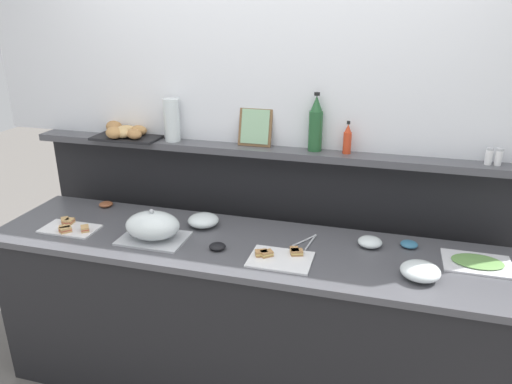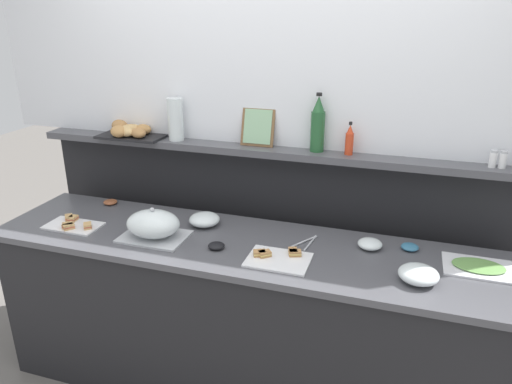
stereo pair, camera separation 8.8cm
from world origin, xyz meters
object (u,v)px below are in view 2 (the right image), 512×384
object	(u,v)px
wine_bottle_green	(318,125)
glass_bowl_small	(370,244)
serving_cloche	(153,225)
condiment_bowl_cream	(410,247)
serving_tongs	(307,242)
framed_picture	(258,127)
sandwich_platter_rear	(73,225)
glass_bowl_medium	(418,275)
water_carafe	(176,119)
salt_shaker	(493,159)
bread_basket	(129,131)
sandwich_platter_side	(278,258)
condiment_bowl_red	(110,202)
cold_cuts_platter	(478,267)
glass_bowl_large	(204,220)
hot_sauce_bottle	(349,140)
condiment_bowl_dark	(216,246)
pepper_shaker	(503,160)

from	to	relation	value
wine_bottle_green	glass_bowl_small	bearing A→B (deg)	-41.04
serving_cloche	condiment_bowl_cream	distance (m)	1.30
serving_tongs	framed_picture	size ratio (longest dim) A/B	0.86
sandwich_platter_rear	glass_bowl_medium	bearing A→B (deg)	-0.38
water_carafe	sandwich_platter_rear	bearing A→B (deg)	-127.21
sandwich_platter_rear	salt_shaker	size ratio (longest dim) A/B	3.47
wine_bottle_green	bread_basket	size ratio (longest dim) A/B	0.76
sandwich_platter_side	condiment_bowl_red	world-z (taller)	sandwich_platter_side
water_carafe	glass_bowl_medium	bearing A→B (deg)	-20.60
water_carafe	cold_cuts_platter	bearing A→B (deg)	-11.20
condiment_bowl_cream	sandwich_platter_rear	bearing A→B (deg)	-170.81
glass_bowl_large	water_carafe	world-z (taller)	water_carafe
hot_sauce_bottle	sandwich_platter_side	bearing A→B (deg)	-113.15
condiment_bowl_cream	condiment_bowl_dark	bearing A→B (deg)	-162.93
pepper_shaker	salt_shaker	bearing A→B (deg)	180.00
cold_cuts_platter	framed_picture	distance (m)	1.33
condiment_bowl_dark	framed_picture	bearing A→B (deg)	85.83
condiment_bowl_dark	framed_picture	distance (m)	0.74
cold_cuts_platter	serving_cloche	distance (m)	1.59
serving_cloche	condiment_bowl_cream	world-z (taller)	serving_cloche
serving_cloche	glass_bowl_large	world-z (taller)	serving_cloche
cold_cuts_platter	condiment_bowl_cream	distance (m)	0.32
glass_bowl_large	water_carafe	distance (m)	0.63
condiment_bowl_dark	pepper_shaker	bearing A→B (deg)	21.60
condiment_bowl_red	serving_tongs	bearing A→B (deg)	-6.45
cold_cuts_platter	pepper_shaker	world-z (taller)	pepper_shaker
sandwich_platter_rear	condiment_bowl_dark	distance (m)	0.85
cold_cuts_platter	sandwich_platter_rear	bearing A→B (deg)	-174.84
cold_cuts_platter	hot_sauce_bottle	bearing A→B (deg)	152.79
salt_shaker	water_carafe	xyz separation A→B (m)	(-1.71, 0.00, 0.08)
condiment_bowl_red	water_carafe	world-z (taller)	water_carafe
salt_shaker	framed_picture	world-z (taller)	framed_picture
cold_cuts_platter	glass_bowl_medium	distance (m)	0.33
pepper_shaker	glass_bowl_small	bearing A→B (deg)	-154.08
pepper_shaker	water_carafe	xyz separation A→B (m)	(-1.75, 0.00, 0.08)
serving_cloche	framed_picture	bearing A→B (deg)	53.95
serving_tongs	condiment_bowl_dark	bearing A→B (deg)	-154.98
cold_cuts_platter	glass_bowl_large	size ratio (longest dim) A/B	1.81
sandwich_platter_rear	condiment_bowl_cream	xyz separation A→B (m)	(1.76, 0.29, 0.00)
salt_shaker	framed_picture	bearing A→B (deg)	178.18
cold_cuts_platter	framed_picture	bearing A→B (deg)	162.62
sandwich_platter_side	framed_picture	distance (m)	0.80
condiment_bowl_cream	serving_cloche	bearing A→B (deg)	-167.97
condiment_bowl_dark	wine_bottle_green	xyz separation A→B (m)	(0.38, 0.54, 0.52)
bread_basket	hot_sauce_bottle	bearing A→B (deg)	1.23
glass_bowl_small	condiment_bowl_cream	distance (m)	0.20
sandwich_platter_rear	condiment_bowl_cream	size ratio (longest dim) A/B	3.54
serving_cloche	framed_picture	size ratio (longest dim) A/B	1.56
serving_cloche	condiment_bowl_dark	bearing A→B (deg)	-1.75
glass_bowl_medium	water_carafe	size ratio (longest dim) A/B	0.71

